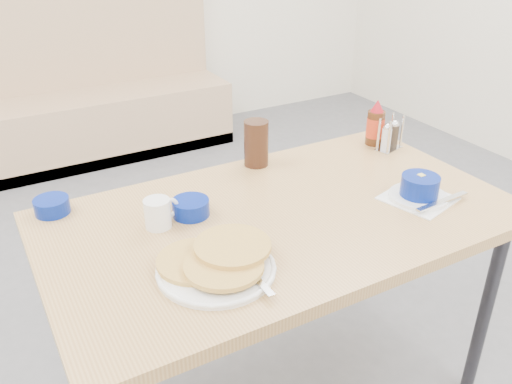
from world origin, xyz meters
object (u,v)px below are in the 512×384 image
coffee_mug (159,213)px  amber_tumbler (256,143)px  dining_table (281,231)px  creamer_bowl (52,206)px  butter_bowl (191,208)px  booth_bench (88,105)px  syrup_bottle (375,125)px  condiment_caddy (390,138)px  grits_setting (420,189)px  pancake_plate (217,263)px

coffee_mug → amber_tumbler: amber_tumbler is taller
dining_table → coffee_mug: 0.38m
coffee_mug → creamer_bowl: coffee_mug is taller
coffee_mug → amber_tumbler: bearing=27.1°
creamer_bowl → butter_bowl: bearing=-31.2°
booth_bench → butter_bowl: 2.46m
butter_bowl → syrup_bottle: size_ratio=0.63×
booth_bench → syrup_bottle: (0.59, -2.25, 0.49)m
butter_bowl → booth_bench: bearing=84.3°
dining_table → condiment_caddy: size_ratio=11.04×
amber_tumbler → syrup_bottle: size_ratio=0.92×
creamer_bowl → grits_setting: bearing=-25.0°
dining_table → pancake_plate: size_ratio=4.36×
condiment_caddy → butter_bowl: bearing=170.5°
condiment_caddy → booth_bench: bearing=89.1°
creamer_bowl → condiment_caddy: condiment_caddy is taller
grits_setting → booth_bench: bearing=98.9°
pancake_plate → condiment_caddy: condiment_caddy is taller
butter_bowl → amber_tumbler: size_ratio=0.68×
dining_table → syrup_bottle: size_ratio=7.93×
butter_bowl → syrup_bottle: syrup_bottle is taller
grits_setting → syrup_bottle: syrup_bottle is taller
booth_bench → dining_table: 2.56m
pancake_plate → condiment_caddy: size_ratio=2.53×
condiment_caddy → dining_table: bearing=-176.1°
dining_table → syrup_bottle: syrup_bottle is taller
coffee_mug → creamer_bowl: size_ratio=1.06×
dining_table → butter_bowl: 0.28m
coffee_mug → condiment_caddy: size_ratio=0.87×
condiment_caddy → syrup_bottle: bearing=87.9°
grits_setting → syrup_bottle: size_ratio=1.45×
amber_tumbler → pancake_plate: bearing=-128.3°
pancake_plate → dining_table: bearing=29.1°
coffee_mug → syrup_bottle: size_ratio=0.63×
grits_setting → coffee_mug: bearing=162.2°
pancake_plate → coffee_mug: (-0.05, 0.27, 0.02)m
booth_bench → dining_table: booth_bench is taller
dining_table → butter_bowl: bearing=152.6°
pancake_plate → butter_bowl: bearing=79.6°
condiment_caddy → syrup_bottle: syrup_bottle is taller
syrup_bottle → coffee_mug: bearing=-169.6°
grits_setting → amber_tumbler: amber_tumbler is taller
grits_setting → amber_tumbler: size_ratio=1.58×
pancake_plate → condiment_caddy: 0.98m
booth_bench → amber_tumbler: bearing=-87.3°
coffee_mug → grits_setting: bearing=-17.8°
creamer_bowl → butter_bowl: 0.42m
butter_bowl → amber_tumbler: 0.41m
booth_bench → syrup_bottle: size_ratio=10.76×
coffee_mug → dining_table: bearing=-17.9°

